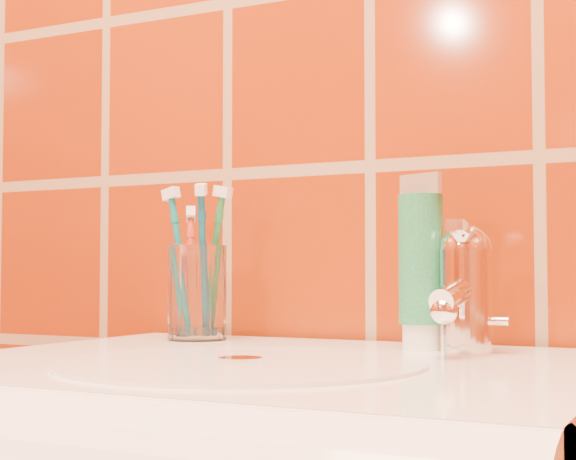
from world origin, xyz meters
The scene contains 7 objects.
glass_tumbler centered at (-0.17, 1.11, 0.90)m, with size 0.06×0.06×0.10m, color white.
toothpaste_tube centered at (0.09, 1.10, 0.93)m, with size 0.05×0.04×0.17m.
faucet centered at (0.14, 1.09, 0.91)m, with size 0.05×0.11×0.12m.
toothbrush_0 centered at (-0.19, 1.13, 0.92)m, with size 0.05×0.07×0.16m, color #B33126, non-canonical shape.
toothbrush_1 centered at (-0.16, 1.10, 0.93)m, with size 0.03×0.05×0.18m, color navy, non-canonical shape.
toothbrush_2 centered at (-0.16, 1.12, 0.93)m, with size 0.05×0.03×0.18m, color #207B43, non-canonical shape.
toothbrush_3 centered at (-0.19, 1.11, 0.93)m, with size 0.06×0.03×0.18m, color #0D6A71, non-canonical shape.
Camera 1 is at (0.35, 0.29, 0.92)m, focal length 55.00 mm.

